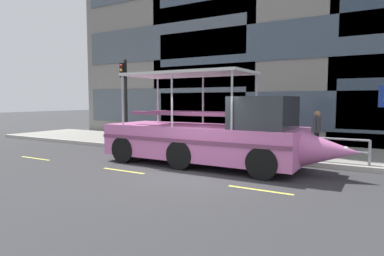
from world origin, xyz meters
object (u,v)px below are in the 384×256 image
leaned_bicycle (125,135)px  duck_tour_boat (214,136)px  traffic_light_pole (125,93)px  pedestrian_near_bow (317,128)px

leaned_bicycle → duck_tour_boat: 6.80m
traffic_light_pole → pedestrian_near_bow: size_ratio=2.39×
duck_tour_boat → pedestrian_near_bow: (2.93, 3.57, 0.17)m
duck_tour_boat → leaned_bicycle: bearing=159.6°
leaned_bicycle → duck_tour_boat: duck_tour_boat is taller
duck_tour_boat → pedestrian_near_bow: 4.62m
traffic_light_pole → duck_tour_boat: bearing=-19.7°
leaned_bicycle → pedestrian_near_bow: pedestrian_near_bow is taller
duck_tour_boat → traffic_light_pole: bearing=160.3°
traffic_light_pole → leaned_bicycle: size_ratio=2.45×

